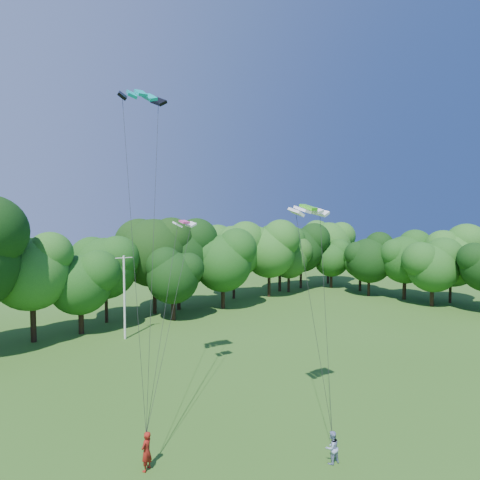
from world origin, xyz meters
TOP-DOWN VIEW (x-y plane):
  - utility_pole at (0.67, 29.82)m, footprint 1.74×0.22m
  - kite_flyer_left at (-6.56, 9.36)m, footprint 0.84×0.75m
  - kite_flyer_right at (0.95, 3.93)m, footprint 0.91×0.77m
  - kite_teal at (-3.97, 15.10)m, footprint 2.99×1.66m
  - kite_green at (2.25, 6.72)m, footprint 2.43×1.26m
  - kite_pink at (-0.69, 15.45)m, footprint 1.61×0.86m
  - tree_back_center at (7.88, 37.59)m, footprint 9.83×9.83m
  - tree_back_east at (32.57, 36.78)m, footprint 7.11×7.11m
  - tree_flank_east at (40.57, 16.35)m, footprint 7.59×7.59m

SIDE VIEW (x-z plane):
  - kite_flyer_right at x=0.95m, z-range 0.00..1.64m
  - kite_flyer_left at x=-6.56m, z-range 0.00..1.93m
  - utility_pole at x=0.67m, z-range 0.11..8.79m
  - tree_back_east at x=32.57m, z-range 1.29..11.63m
  - tree_flank_east at x=40.57m, z-range 1.37..12.41m
  - tree_back_center at x=7.88m, z-range 1.78..16.08m
  - kite_pink at x=-0.69m, z-range 12.05..12.33m
  - kite_green at x=2.25m, z-range 12.82..13.24m
  - kite_teal at x=-3.97m, z-range 19.88..20.63m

